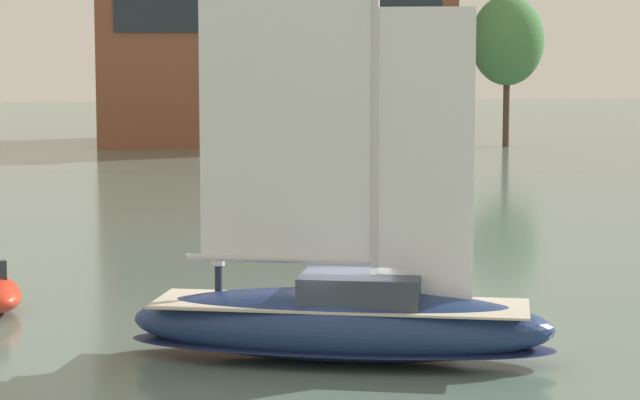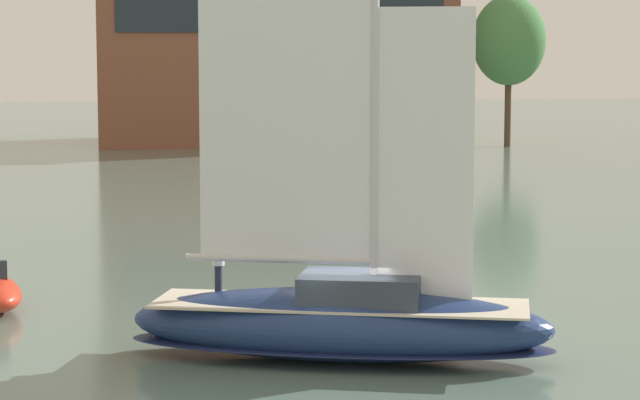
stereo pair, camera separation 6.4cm
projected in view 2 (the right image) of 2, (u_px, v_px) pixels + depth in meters
The scene contains 4 objects.
ground_plane at pixel (340, 360), 33.00m from camera, with size 400.00×400.00×0.00m, color slate.
waterfront_building at pixel (270, 24), 117.92m from camera, with size 33.60×18.32×22.30m.
tree_shore_right at pixel (509, 41), 111.28m from camera, with size 6.57×6.57×13.53m.
sailboat_main at pixel (340, 315), 32.86m from camera, with size 11.75×6.64×15.56m.
Camera 2 is at (-6.13, -31.72, 7.95)m, focal length 70.00 mm.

